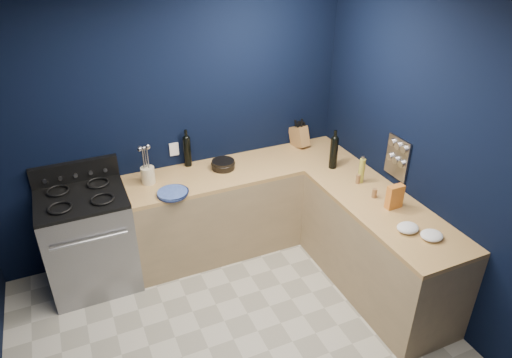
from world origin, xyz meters
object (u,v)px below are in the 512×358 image
plate_stack (172,193)px  crouton_bag (395,197)px  utensil_crock (148,175)px  knife_block (299,136)px  gas_range (90,242)px

plate_stack → crouton_bag: size_ratio=1.28×
plate_stack → utensil_crock: 0.34m
utensil_crock → knife_block: 1.67m
knife_block → crouton_bag: (0.14, -1.41, -0.00)m
gas_range → utensil_crock: (0.61, 0.08, 0.52)m
utensil_crock → crouton_bag: (1.81, -1.26, 0.03)m
plate_stack → utensil_crock: size_ratio=1.69×
gas_range → knife_block: 2.35m
gas_range → knife_block: knife_block is taller
gas_range → crouton_bag: crouton_bag is taller
gas_range → plate_stack: 0.91m
knife_block → crouton_bag: bearing=-94.2°
gas_range → crouton_bag: size_ratio=4.39×
gas_range → plate_stack: size_ratio=3.43×
plate_stack → knife_block: 1.59m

